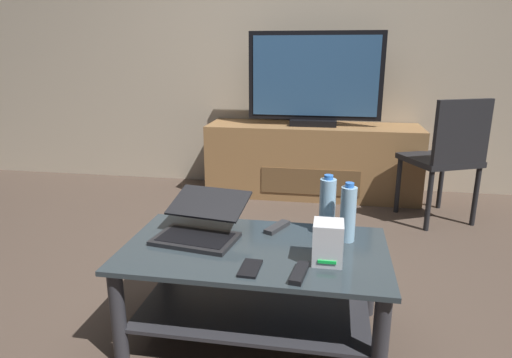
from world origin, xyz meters
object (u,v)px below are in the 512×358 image
Objects in this scene: media_cabinet at (312,160)px; cell_phone at (250,268)px; water_bottle_near at (327,205)px; soundbar_remote at (277,227)px; tv_remote at (299,273)px; water_bottle_far at (348,214)px; television at (315,81)px; laptop at (201,224)px; dining_chair at (447,154)px; router_box at (328,242)px; coffee_table at (255,276)px.

media_cabinet reaches higher than cell_phone.
soundbar_remote is (-0.22, -0.02, -0.11)m from water_bottle_near.
soundbar_remote is (-0.07, -1.87, 0.13)m from media_cabinet.
media_cabinet is at bearing 94.75° from water_bottle_near.
cell_phone is at bearing -176.55° from tv_remote.
tv_remote is 0.44m from soundbar_remote.
water_bottle_far is 1.85× the size of cell_phone.
laptop is (-0.39, -1.98, -0.49)m from television.
media_cabinet is at bearing 151.60° from dining_chair.
cell_phone is (-0.36, -0.33, -0.12)m from water_bottle_far.
water_bottle_far is at bearing -116.93° from dining_chair.
dining_chair is at bearing 58.67° from water_bottle_near.
television is 1.98m from water_bottle_far.
soundbar_remote is at bearing 166.95° from water_bottle_far.
router_box is at bearing 60.22° from tv_remote.
media_cabinet is 1.87m from soundbar_remote.
media_cabinet is at bearing 94.32° from router_box.
router_box is 0.63× the size of water_bottle_far.
laptop reaches higher than coffee_table.
laptop is at bearing -164.76° from water_bottle_near.
laptop is 0.54m from tv_remote.
router_box is 0.31m from cell_phone.
router_box is at bearing 23.80° from cell_phone.
media_cabinet is 2.28m from cell_phone.
router_box is 0.31m from water_bottle_near.
television is 7.78× the size of cell_phone.
water_bottle_near is 1.88× the size of cell_phone.
television reaches higher than soundbar_remote.
laptop reaches higher than tv_remote.
water_bottle_near is at bearing 38.52° from coffee_table.
television is 2.62× the size of laptop.
dining_chair is at bearing 47.54° from laptop.
router_box reaches higher than cell_phone.
soundbar_remote is at bearing 72.47° from coffee_table.
television is 1.92m from soundbar_remote.
coffee_table is 4.22× the size of water_bottle_far.
water_bottle_far is 1.62× the size of tv_remote.
cell_phone is 0.88× the size of soundbar_remote.
cell_phone is (-1.08, -1.75, -0.08)m from dining_chair.
cell_phone is (-0.12, -2.25, -0.55)m from television.
coffee_table is 0.26m from soundbar_remote.
router_box is 1.17× the size of cell_phone.
dining_chair reaches higher than water_bottle_near.
laptop is at bearing -174.76° from water_bottle_far.
dining_chair is 1.70m from soundbar_remote.
media_cabinet reaches higher than router_box.
router_box is 0.24m from water_bottle_far.
media_cabinet is 1.63× the size of television.
tv_remote is (0.07, -2.29, 0.13)m from media_cabinet.
dining_chair is (1.10, 1.56, 0.22)m from coffee_table.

